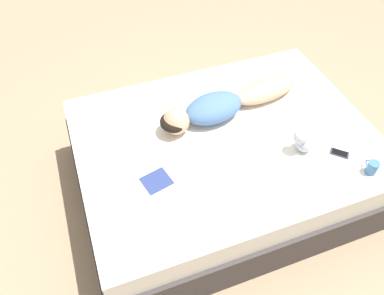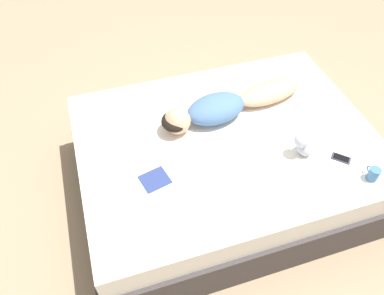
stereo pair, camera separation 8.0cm
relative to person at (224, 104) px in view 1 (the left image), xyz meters
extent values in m
plane|color=#9E8466|center=(-0.25, 0.08, -0.68)|extent=(12.00, 12.00, 0.00)
cube|color=#383333|center=(-0.25, 0.08, -0.49)|extent=(1.72, 2.27, 0.37)
cube|color=silver|center=(-0.25, 0.08, -0.20)|extent=(1.66, 2.21, 0.22)
ellipsoid|color=tan|center=(0.06, -0.40, -0.02)|extent=(0.32, 0.61, 0.14)
ellipsoid|color=#476B9E|center=(-0.01, 0.09, 0.00)|extent=(0.37, 0.51, 0.18)
ellipsoid|color=black|center=(-0.07, 0.44, 0.02)|extent=(0.23, 0.22, 0.11)
sphere|color=tan|center=(-0.07, 0.41, 0.01)|extent=(0.20, 0.20, 0.20)
cube|color=silver|center=(-0.73, 0.63, -0.08)|extent=(0.31, 0.32, 0.01)
cube|color=silver|center=(-0.47, 0.69, -0.08)|extent=(0.31, 0.32, 0.01)
cube|color=navy|center=(-0.47, 0.69, -0.08)|extent=(0.21, 0.22, 0.00)
cylinder|color=teal|center=(-0.90, -0.71, -0.04)|extent=(0.07, 0.07, 0.10)
cylinder|color=black|center=(-0.90, -0.71, 0.00)|extent=(0.06, 0.06, 0.01)
torus|color=teal|center=(-0.86, -0.71, -0.04)|extent=(0.06, 0.01, 0.06)
cube|color=#333842|center=(-0.69, -0.61, -0.08)|extent=(0.14, 0.14, 0.01)
cube|color=black|center=(-0.69, -0.61, -0.08)|extent=(0.11, 0.11, 0.00)
ellipsoid|color=#B2BCCC|center=(-0.55, -0.39, -0.03)|extent=(0.13, 0.12, 0.11)
sphere|color=#B2BCCC|center=(-0.55, -0.34, 0.06)|extent=(0.11, 0.11, 0.11)
camera|label=1|loc=(-1.97, 0.99, 1.94)|focal=35.00mm
camera|label=2|loc=(-2.00, 0.91, 1.94)|focal=35.00mm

